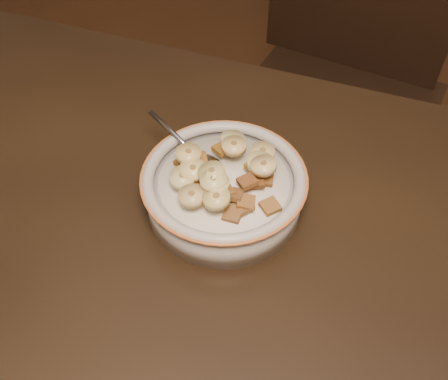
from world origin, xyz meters
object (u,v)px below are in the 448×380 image
(table, at_px, (227,326))
(spoon, at_px, (207,165))
(chair, at_px, (334,101))
(cereal_bowl, at_px, (224,194))

(table, height_order, spoon, spoon)
(spoon, bearing_deg, table, 54.14)
(spoon, bearing_deg, chair, -162.92)
(table, xyz_separation_m, chair, (0.01, 0.71, -0.22))
(chair, xyz_separation_m, spoon, (-0.09, -0.55, 0.29))
(table, height_order, chair, chair)
(chair, distance_m, cereal_bowl, 0.63)
(chair, distance_m, spoon, 0.63)
(chair, xyz_separation_m, cereal_bowl, (-0.07, -0.57, 0.26))
(chair, height_order, cereal_bowl, chair)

